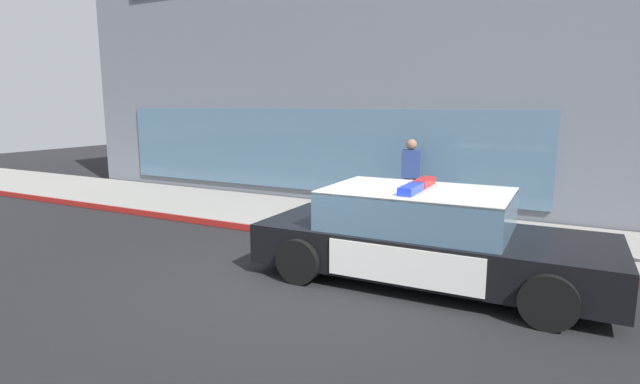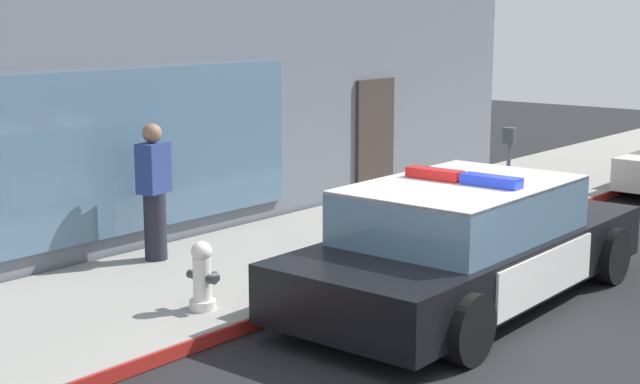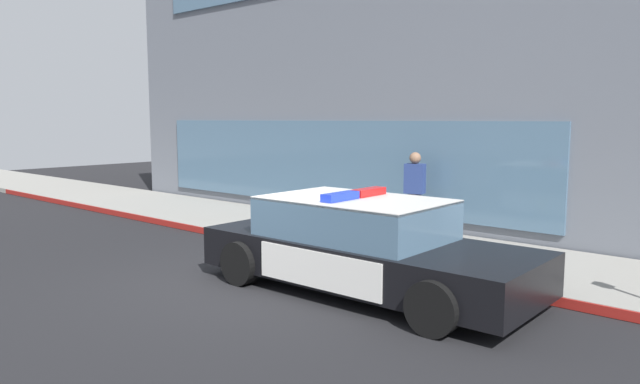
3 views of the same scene
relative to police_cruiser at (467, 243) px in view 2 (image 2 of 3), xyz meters
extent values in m
plane|color=black|center=(-1.78, -1.04, -0.68)|extent=(48.00, 48.00, 0.00)
cube|color=gray|center=(-1.78, 2.66, -0.61)|extent=(48.00, 3.03, 0.15)
cube|color=maroon|center=(-1.78, 1.13, -0.61)|extent=(28.80, 0.04, 0.14)
cube|color=#382D28|center=(3.91, 4.20, 0.37)|extent=(1.00, 0.08, 2.10)
cube|color=black|center=(0.06, 0.00, -0.18)|extent=(5.11, 2.01, 0.60)
cube|color=silver|center=(1.69, 0.03, -0.02)|extent=(1.76, 1.92, 0.05)
cube|color=silver|center=(-1.72, -0.03, -0.02)|extent=(1.45, 1.92, 0.05)
cube|color=silver|center=(-0.06, 0.98, -0.18)|extent=(2.14, 0.06, 0.51)
cube|color=silver|center=(-0.03, -0.98, -0.18)|extent=(2.14, 0.06, 0.51)
cube|color=yellow|center=(-0.06, 0.99, -0.18)|extent=(0.22, 0.02, 0.26)
cube|color=slate|center=(-0.14, 0.00, 0.39)|extent=(2.67, 1.78, 0.60)
cube|color=silver|center=(-0.14, 0.00, 0.68)|extent=(2.67, 1.78, 0.04)
cube|color=red|center=(-0.15, 0.35, 0.76)|extent=(0.21, 0.66, 0.11)
cube|color=blue|center=(-0.14, -0.35, 0.76)|extent=(0.21, 0.66, 0.11)
cylinder|color=black|center=(1.72, 0.99, -0.34)|extent=(0.68, 0.23, 0.68)
cylinder|color=black|center=(1.75, -0.94, -0.34)|extent=(0.68, 0.23, 0.68)
cylinder|color=black|center=(-1.63, 0.94, -0.34)|extent=(0.68, 0.23, 0.68)
cylinder|color=black|center=(-1.60, -0.99, -0.34)|extent=(0.68, 0.23, 0.68)
cylinder|color=silver|center=(-2.38, 1.72, -0.48)|extent=(0.28, 0.28, 0.10)
cylinder|color=silver|center=(-2.38, 1.72, -0.21)|extent=(0.19, 0.19, 0.45)
sphere|color=silver|center=(-2.38, 1.72, 0.09)|extent=(0.22, 0.22, 0.22)
cylinder|color=#333338|center=(-2.38, 1.72, 0.16)|extent=(0.06, 0.06, 0.05)
cylinder|color=#333338|center=(-2.38, 1.58, -0.18)|extent=(0.09, 0.10, 0.09)
cylinder|color=#333338|center=(-2.38, 1.87, -0.18)|extent=(0.09, 0.10, 0.09)
cylinder|color=#333338|center=(-2.23, 1.72, -0.22)|extent=(0.10, 0.12, 0.12)
cylinder|color=black|center=(7.23, 1.05, -0.36)|extent=(0.64, 0.20, 0.64)
cylinder|color=#23232D|center=(-1.39, 3.64, -0.11)|extent=(0.28, 0.28, 0.85)
cube|color=navy|center=(-1.39, 3.64, 0.63)|extent=(0.45, 0.35, 0.62)
sphere|color=#8C664C|center=(-1.39, 3.64, 1.06)|extent=(0.24, 0.24, 0.24)
cylinder|color=slate|center=(3.79, 1.57, 0.02)|extent=(0.06, 0.06, 1.10)
cube|color=#474C51|center=(3.79, 1.57, 0.69)|extent=(0.12, 0.18, 0.24)
camera|label=1|loc=(1.94, -7.04, 1.94)|focal=27.77mm
camera|label=2|loc=(-8.58, -5.10, 2.48)|focal=51.54mm
camera|label=3|loc=(5.16, -6.83, 1.86)|focal=33.04mm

